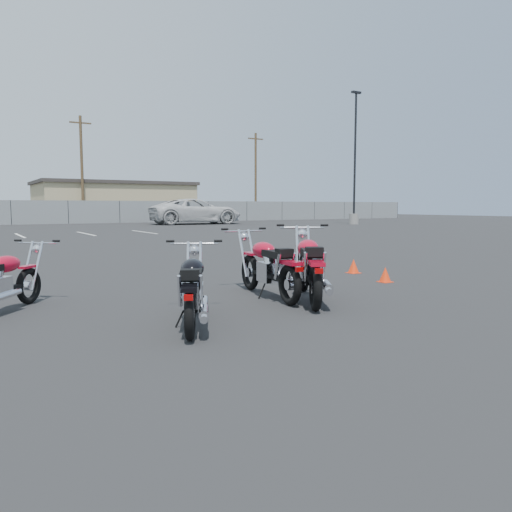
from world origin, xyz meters
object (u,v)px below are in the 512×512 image
motorcycle_rear_red (310,267)px  white_van (196,204)px  motorcycle_third_red (269,267)px  motorcycle_second_black (193,289)px

motorcycle_rear_red → white_van: 31.35m
white_van → motorcycle_rear_red: bearing=163.5°
motorcycle_third_red → motorcycle_second_black: bearing=-148.3°
motorcycle_rear_red → white_van: size_ratio=0.26×
motorcycle_rear_red → motorcycle_third_red: bearing=124.0°
motorcycle_second_black → motorcycle_rear_red: (2.11, 0.53, 0.07)m
motorcycle_second_black → motorcycle_rear_red: bearing=14.2°
motorcycle_third_red → white_van: size_ratio=0.26×
motorcycle_second_black → motorcycle_third_red: bearing=31.7°
white_van → motorcycle_second_black: bearing=160.4°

